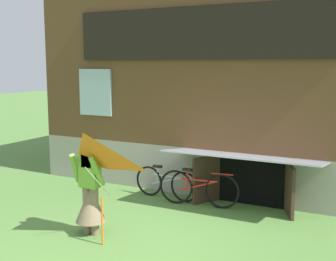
# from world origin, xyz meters

# --- Properties ---
(ground_plane) EXTENTS (60.00, 60.00, 0.00)m
(ground_plane) POSITION_xyz_m (0.00, 0.00, 0.00)
(ground_plane) COLOR #56843D
(log_house) EXTENTS (8.26, 6.40, 4.85)m
(log_house) POSITION_xyz_m (0.00, 5.64, 2.43)
(log_house) COLOR #9E998E
(log_house) RESTS_ON ground_plane
(person) EXTENTS (0.61, 0.52, 1.62)m
(person) POSITION_xyz_m (-0.69, 0.19, 0.68)
(person) COLOR #7F6B51
(person) RESTS_ON ground_plane
(kite) EXTENTS (1.06, 1.03, 1.74)m
(kite) POSITION_xyz_m (-0.35, -0.39, 1.38)
(kite) COLOR orange
(kite) RESTS_ON ground_plane
(bicycle_red) EXTENTS (1.66, 0.27, 0.76)m
(bicycle_red) POSITION_xyz_m (0.33, 2.40, 0.37)
(bicycle_red) COLOR black
(bicycle_red) RESTS_ON ground_plane
(bicycle_silver) EXTENTS (1.55, 0.16, 0.71)m
(bicycle_silver) POSITION_xyz_m (-0.48, 2.54, 0.35)
(bicycle_silver) COLOR black
(bicycle_silver) RESTS_ON ground_plane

